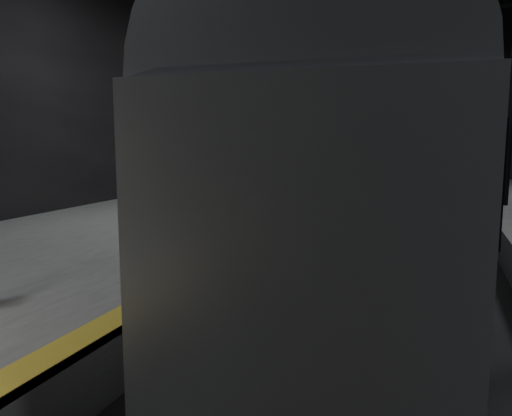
% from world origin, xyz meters
% --- Properties ---
extents(ground, '(44.00, 44.00, 0.00)m').
position_xyz_m(ground, '(0.00, 0.00, 0.00)').
color(ground, black).
rests_on(ground, ground).
extents(platform_left, '(9.00, 43.80, 1.00)m').
position_xyz_m(platform_left, '(-7.50, 0.00, 0.50)').
color(platform_left, '#4A4A48').
rests_on(platform_left, ground).
extents(tactile_strip, '(0.50, 43.80, 0.01)m').
position_xyz_m(tactile_strip, '(-3.25, 0.00, 1.00)').
color(tactile_strip, olive).
rests_on(tactile_strip, platform_left).
extents(track, '(2.40, 43.00, 0.24)m').
position_xyz_m(track, '(0.00, 0.00, 0.07)').
color(track, '#3F3328').
rests_on(track, ground).
extents(train, '(3.05, 20.37, 5.45)m').
position_xyz_m(train, '(-0.00, -0.13, 3.04)').
color(train, '#95979C').
rests_on(train, ground).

